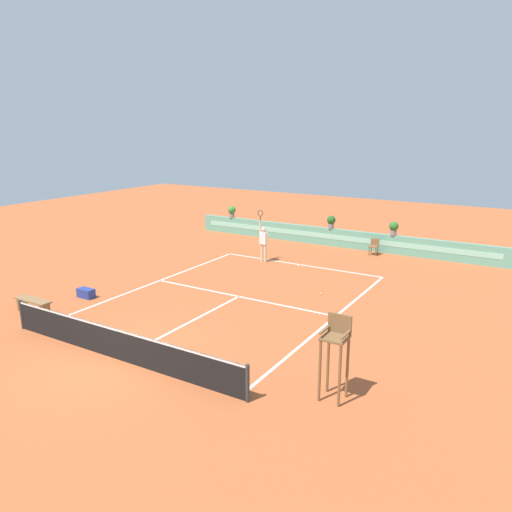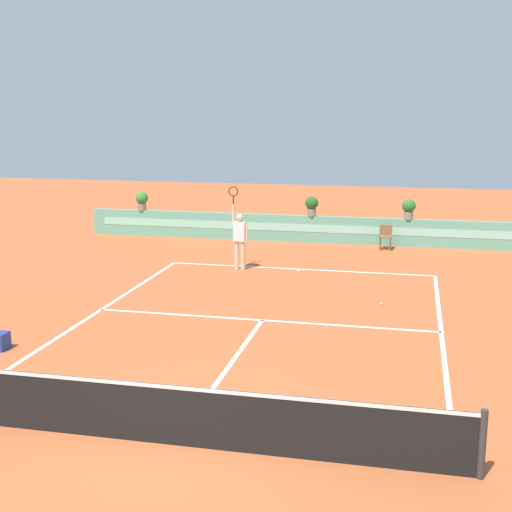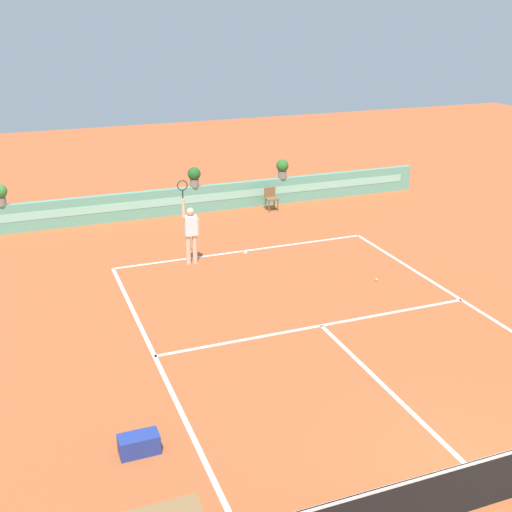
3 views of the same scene
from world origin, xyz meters
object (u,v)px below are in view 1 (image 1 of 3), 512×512
at_px(potted_plant_centre, 331,221).
at_px(umpire_chair, 336,348).
at_px(tennis_player, 263,241).
at_px(gear_bag, 86,293).
at_px(ball_kid_chair, 374,246).
at_px(tennis_ball_near_baseline, 321,294).
at_px(potted_plant_far_left, 232,211).
at_px(potted_plant_right, 394,227).
at_px(bench_courtside, 33,303).

bearing_deg(potted_plant_centre, umpire_chair, -67.02).
bearing_deg(tennis_player, gear_bag, -111.68).
height_order(ball_kid_chair, tennis_ball_near_baseline, ball_kid_chair).
relative_size(ball_kid_chair, tennis_ball_near_baseline, 12.50).
bearing_deg(potted_plant_far_left, potted_plant_right, 0.00).
height_order(bench_courtside, potted_plant_centre, potted_plant_centre).
bearing_deg(bench_courtside, tennis_ball_near_baseline, 41.71).
bearing_deg(bench_courtside, potted_plant_right, 60.50).
distance_m(bench_courtside, potted_plant_far_left, 15.39).
bearing_deg(potted_plant_right, ball_kid_chair, -136.16).
relative_size(tennis_player, potted_plant_far_left, 3.57).
relative_size(ball_kid_chair, potted_plant_far_left, 1.17).
relative_size(umpire_chair, gear_bag, 3.06).
relative_size(potted_plant_centre, potted_plant_right, 1.00).
distance_m(umpire_chair, bench_courtside, 11.58).
xyz_separation_m(ball_kid_chair, potted_plant_right, (0.76, 0.73, 0.93)).
bearing_deg(gear_bag, potted_plant_far_left, 98.12).
bearing_deg(potted_plant_centre, tennis_ball_near_baseline, -69.74).
height_order(bench_courtside, potted_plant_far_left, potted_plant_far_left).
bearing_deg(tennis_ball_near_baseline, potted_plant_centre, 110.26).
relative_size(ball_kid_chair, bench_courtside, 0.53).
relative_size(umpire_chair, potted_plant_centre, 2.96).
distance_m(ball_kid_chair, tennis_ball_near_baseline, 7.34).
distance_m(ball_kid_chair, tennis_player, 6.02).
bearing_deg(ball_kid_chair, tennis_ball_near_baseline, -88.30).
relative_size(umpire_chair, tennis_player, 0.83).
height_order(gear_bag, tennis_ball_near_baseline, gear_bag).
distance_m(gear_bag, potted_plant_right, 15.64).
distance_m(umpire_chair, ball_kid_chair, 14.88).
bearing_deg(ball_kid_chair, gear_bag, -121.31).
height_order(bench_courtside, tennis_player, tennis_player).
height_order(gear_bag, tennis_player, tennis_player).
bearing_deg(gear_bag, potted_plant_right, 57.69).
bearing_deg(ball_kid_chair, potted_plant_far_left, 175.57).
bearing_deg(gear_bag, bench_courtside, -98.39).
xyz_separation_m(bench_courtside, tennis_player, (3.59, 10.36, 0.67)).
xyz_separation_m(umpire_chair, tennis_player, (-7.95, 10.21, -0.29)).
bearing_deg(ball_kid_chair, potted_plant_right, 43.84).
xyz_separation_m(umpire_chair, tennis_ball_near_baseline, (-3.44, 7.07, -1.31)).
relative_size(umpire_chair, tennis_ball_near_baseline, 31.47).
xyz_separation_m(tennis_ball_near_baseline, potted_plant_right, (0.54, 8.06, 1.38)).
bearing_deg(bench_courtside, ball_kid_chair, 61.55).
bearing_deg(tennis_player, tennis_ball_near_baseline, -34.86).
height_order(tennis_player, potted_plant_right, tennis_player).
relative_size(umpire_chair, potted_plant_right, 2.96).
xyz_separation_m(ball_kid_chair, tennis_player, (-4.29, -4.19, 0.57)).
xyz_separation_m(gear_bag, potted_plant_centre, (4.81, 13.18, 1.23)).
bearing_deg(tennis_ball_near_baseline, tennis_player, 145.14).
xyz_separation_m(umpire_chair, bench_courtside, (-11.54, -0.15, -0.97)).
relative_size(ball_kid_chair, potted_plant_centre, 1.17).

